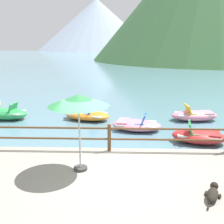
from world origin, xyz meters
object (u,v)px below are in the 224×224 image
pedal_boat_1 (8,114)px  pedal_boat_4 (87,115)px  pedal_boat_2 (195,115)px  pedal_boat_5 (199,136)px  beach_umbrella (79,101)px  pedal_boat_6 (136,125)px  dog_resting (213,193)px

pedal_boat_1 → pedal_boat_4: bearing=1.1°
pedal_boat_2 → pedal_boat_5: 3.40m
beach_umbrella → pedal_boat_5: bearing=38.2°
pedal_boat_2 → pedal_boat_6: size_ratio=1.00×
beach_umbrella → pedal_boat_1: 8.61m
pedal_boat_4 → pedal_boat_6: 3.09m
beach_umbrella → pedal_boat_2: (5.06, 6.78, -2.17)m
beach_umbrella → pedal_boat_6: bearing=69.6°
pedal_boat_1 → pedal_boat_2: bearing=0.4°
pedal_boat_1 → pedal_boat_5: bearing=-19.2°
beach_umbrella → pedal_boat_6: 5.84m
pedal_boat_4 → pedal_boat_6: bearing=-33.8°
pedal_boat_2 → beach_umbrella: bearing=-126.7°
dog_resting → beach_umbrella: bearing=157.7°
pedal_boat_4 → beach_umbrella: bearing=-84.3°
beach_umbrella → pedal_boat_5: size_ratio=0.94×
pedal_boat_5 → beach_umbrella: bearing=-141.8°
beach_umbrella → pedal_boat_2: 8.74m
pedal_boat_4 → dog_resting: bearing=-63.6°
dog_resting → pedal_boat_4: bearing=116.4°
pedal_boat_1 → pedal_boat_5: pedal_boat_1 is taller
beach_umbrella → pedal_boat_5: (4.38, 3.45, -2.16)m
beach_umbrella → dog_resting: beach_umbrella is taller
pedal_boat_4 → pedal_boat_5: pedal_boat_5 is taller
beach_umbrella → pedal_boat_1: (-4.95, 6.71, -2.14)m
pedal_boat_2 → pedal_boat_4: pedal_boat_2 is taller
pedal_boat_4 → pedal_boat_5: size_ratio=1.19×
pedal_boat_2 → pedal_boat_4: bearing=180.0°
dog_resting → pedal_boat_2: size_ratio=0.40×
beach_umbrella → pedal_boat_4: beach_umbrella is taller
beach_umbrella → pedal_boat_4: bearing=95.7°
pedal_boat_2 → pedal_boat_6: 3.61m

